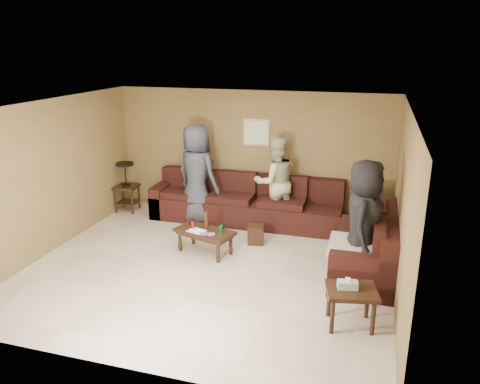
% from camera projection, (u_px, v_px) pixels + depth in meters
% --- Properties ---
extents(room, '(5.60, 5.50, 2.50)m').
position_uv_depth(room, '(207.00, 164.00, 6.80)').
color(room, beige).
rests_on(room, ground).
extents(sectional_sofa, '(4.65, 2.90, 0.97)m').
position_uv_depth(sectional_sofa, '(281.00, 220.00, 8.38)').
color(sectional_sofa, black).
rests_on(sectional_sofa, ground).
extents(coffee_table, '(1.07, 0.75, 0.69)m').
position_uv_depth(coffee_table, '(205.00, 233.00, 7.73)').
color(coffee_table, black).
rests_on(coffee_table, ground).
extents(end_table_left, '(0.49, 0.49, 1.02)m').
position_uv_depth(end_table_left, '(126.00, 186.00, 9.63)').
color(end_table_left, black).
rests_on(end_table_left, ground).
extents(side_table_right, '(0.70, 0.61, 0.64)m').
position_uv_depth(side_table_right, '(351.00, 294.00, 5.69)').
color(side_table_right, black).
rests_on(side_table_right, ground).
extents(waste_bin, '(0.31, 0.31, 0.32)m').
position_uv_depth(waste_bin, '(256.00, 234.00, 8.15)').
color(waste_bin, black).
rests_on(waste_bin, ground).
extents(wall_art, '(0.52, 0.04, 0.52)m').
position_uv_depth(wall_art, '(256.00, 132.00, 9.03)').
color(wall_art, tan).
rests_on(wall_art, ground).
extents(person_left, '(1.09, 0.91, 1.90)m').
position_uv_depth(person_left, '(197.00, 174.00, 8.95)').
color(person_left, '#343948').
rests_on(person_left, ground).
extents(person_middle, '(1.05, 0.98, 1.72)m').
position_uv_depth(person_middle, '(275.00, 182.00, 8.77)').
color(person_middle, '#C5BB92').
rests_on(person_middle, ground).
extents(person_right, '(0.67, 0.94, 1.82)m').
position_uv_depth(person_right, '(363.00, 221.00, 6.70)').
color(person_right, black).
rests_on(person_right, ground).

